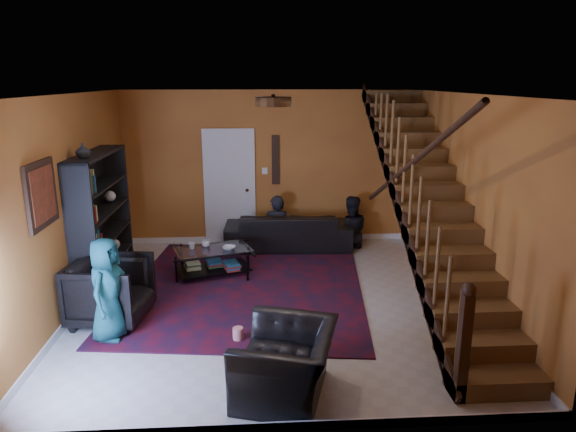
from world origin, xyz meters
name	(u,v)px	position (x,y,z in m)	size (l,w,h in m)	color
floor	(273,301)	(0.00, 0.00, 0.00)	(5.50, 5.50, 0.00)	beige
room	(188,266)	(-1.33, 1.33, 0.05)	(5.50, 5.50, 5.50)	#C2772B
staircase	(430,201)	(2.12, 0.00, 1.40)	(0.95, 5.02, 3.18)	brown
bookshelf	(103,225)	(-2.40, 0.60, 0.96)	(0.35, 1.80, 2.00)	black
door	(230,189)	(-0.70, 2.73, 1.02)	(0.82, 0.05, 2.05)	silver
framed_picture	(41,194)	(-2.57, -0.90, 1.75)	(0.04, 0.74, 0.74)	maroon
wall_hanging	(276,160)	(0.15, 2.73, 1.55)	(0.14, 0.03, 0.90)	black
ceiling_fixture	(273,102)	(0.00, -0.80, 2.74)	(0.40, 0.40, 0.10)	#3F2814
rug	(246,287)	(-0.38, 0.48, 0.01)	(3.36, 3.85, 0.02)	#4A0D1A
sofa	(288,230)	(0.36, 2.30, 0.33)	(2.26, 0.88, 0.66)	black
armchair_left	(111,291)	(-2.05, -0.48, 0.41)	(0.88, 0.91, 0.82)	black
armchair_right	(286,363)	(0.06, -2.17, 0.33)	(1.03, 0.90, 0.67)	black
person_adult_a	(277,233)	(0.15, 2.35, 0.26)	(0.52, 0.34, 1.42)	black
person_adult_b	(350,233)	(1.50, 2.35, 0.25)	(0.68, 0.53, 1.39)	black
person_child	(107,289)	(-1.95, -0.93, 0.62)	(0.61, 0.40, 1.24)	#1A5E63
coffee_table	(213,260)	(-0.89, 1.02, 0.25)	(1.28, 0.98, 0.43)	black
cup_a	(206,244)	(-1.01, 1.14, 0.48)	(0.13, 0.13, 0.11)	#999999
cup_b	(192,246)	(-1.22, 1.05, 0.48)	(0.11, 0.11, 0.10)	#999999
bowl	(229,248)	(-0.64, 1.00, 0.46)	(0.19, 0.19, 0.05)	#999999
vase	(83,151)	(-2.41, 0.10, 2.10)	(0.18, 0.18, 0.19)	#999999
popcorn_bucket	(238,333)	(-0.44, -1.09, 0.09)	(0.13, 0.13, 0.14)	red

